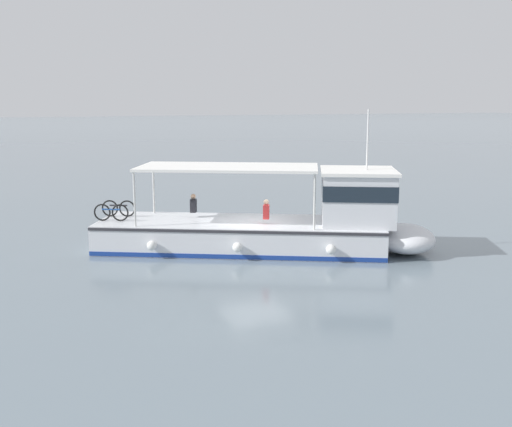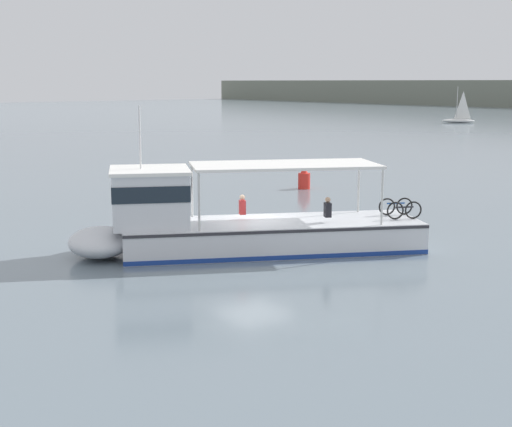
# 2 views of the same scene
# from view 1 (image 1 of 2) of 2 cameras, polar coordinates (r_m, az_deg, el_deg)

# --- Properties ---
(ground_plane) EXTENTS (400.00, 400.00, 0.00)m
(ground_plane) POSITION_cam_1_polar(r_m,az_deg,el_deg) (23.21, -0.02, -3.53)
(ground_plane) COLOR slate
(ferry_main) EXTENTS (8.61, 12.70, 5.32)m
(ferry_main) POSITION_cam_1_polar(r_m,az_deg,el_deg) (23.20, 2.50, -0.98)
(ferry_main) COLOR silver
(ferry_main) RESTS_ON ground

